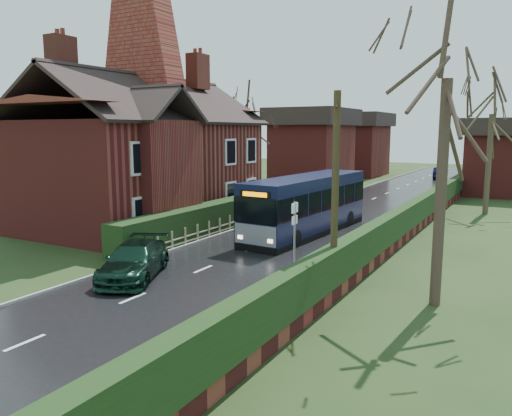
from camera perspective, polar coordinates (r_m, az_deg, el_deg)
The scene contains 18 objects.
ground at distance 21.75m, azimuth -3.01°, elevation -5.79°, with size 140.00×140.00×0.00m, color #2E411C.
road at distance 30.47m, azimuth 7.08°, elevation -1.58°, with size 6.00×100.00×0.02m, color black.
pavement at distance 29.15m, azimuth 14.84°, elevation -2.17°, with size 2.50×100.00×0.14m, color slate.
kerb_right at distance 29.46m, azimuth 12.58°, elevation -1.97°, with size 0.12×100.00×0.14m, color gray.
kerb_left at distance 31.72m, azimuth 1.98°, elevation -1.03°, with size 0.12×100.00×0.10m, color gray.
front_hedge at distance 27.76m, azimuth -4.32°, elevation -0.91°, with size 1.20×16.00×1.60m, color black.
picket_fence at distance 27.42m, azimuth -3.01°, elevation -1.76°, with size 0.10×16.00×0.90m, color tan, non-canonical shape.
right_wall_hedge at distance 28.65m, azimuth 17.92°, elevation -0.56°, with size 0.60×50.00×1.80m.
brick_house at distance 30.16m, azimuth -12.37°, elevation 6.53°, with size 9.30×14.60×10.30m.
bus at distance 26.67m, azimuth 5.82°, elevation 0.27°, with size 2.99×10.33×3.10m.
car_silver at distance 32.32m, azimuth 3.14°, elevation 0.29°, with size 1.62×4.04×1.38m, color #B6B8BB.
car_green at distance 19.34m, azimuth -13.75°, elevation -5.88°, with size 1.84×4.53×1.32m, color black.
car_distant at distance 60.91m, azimuth 20.33°, elevation 3.75°, with size 1.40×4.02×1.33m, color black.
bus_stop_sign at distance 17.70m, azimuth 4.43°, elevation -2.59°, with size 0.09×0.46×3.02m.
telegraph_pole at distance 15.99m, azimuth 9.02°, elevation 1.21°, with size 0.25×0.86×6.71m.
tree_right_near at distance 16.40m, azimuth 21.13°, elevation 15.31°, with size 4.65×4.65×10.04m.
tree_right_far at distance 36.15m, azimuth 25.43°, elevation 10.39°, with size 4.84×4.84×9.36m.
tree_house_side at distance 39.02m, azimuth -0.74°, elevation 11.55°, with size 4.32×4.32×9.81m.
Camera 1 is at (11.27, -17.77, 5.49)m, focal length 35.00 mm.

